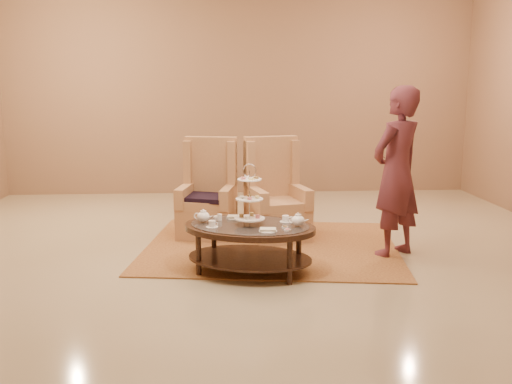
{
  "coord_description": "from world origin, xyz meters",
  "views": [
    {
      "loc": [
        -0.36,
        -5.91,
        1.86
      ],
      "look_at": [
        0.03,
        0.2,
        0.72
      ],
      "focal_mm": 40.0,
      "sensor_mm": 36.0,
      "label": 1
    }
  ],
  "objects": [
    {
      "name": "armchair_left",
      "position": [
        -0.51,
        1.12,
        0.41
      ],
      "size": [
        0.78,
        0.8,
        1.22
      ],
      "rotation": [
        0.0,
        0.0,
        -0.2
      ],
      "color": "tan",
      "rests_on": "ground"
    },
    {
      "name": "tea_table",
      "position": [
        -0.07,
        -0.4,
        0.4
      ],
      "size": [
        1.54,
        1.28,
        1.11
      ],
      "rotation": [
        0.0,
        0.0,
        -0.32
      ],
      "color": "black",
      "rests_on": "ground"
    },
    {
      "name": "rug",
      "position": [
        0.23,
        0.52,
        0.01
      ],
      "size": [
        3.19,
        2.78,
        0.02
      ],
      "rotation": [
        0.0,
        0.0,
        -0.14
      ],
      "color": "#AB7A3D",
      "rests_on": "ground"
    },
    {
      "name": "armchair_right",
      "position": [
        0.32,
        0.93,
        0.42
      ],
      "size": [
        0.81,
        0.83,
        1.24
      ],
      "rotation": [
        0.0,
        0.0,
        0.23
      ],
      "color": "tan",
      "rests_on": "ground"
    },
    {
      "name": "wall_back",
      "position": [
        0.0,
        4.0,
        1.75
      ],
      "size": [
        8.0,
        0.04,
        3.5
      ],
      "primitive_type": "cube",
      "color": "#89664B",
      "rests_on": "ground"
    },
    {
      "name": "ground",
      "position": [
        0.0,
        0.0,
        0.0
      ],
      "size": [
        8.0,
        8.0,
        0.0
      ],
      "primitive_type": "plane",
      "color": "tan",
      "rests_on": "ground"
    },
    {
      "name": "person",
      "position": [
        1.56,
        0.11,
        0.93
      ],
      "size": [
        0.81,
        0.76,
        1.86
      ],
      "rotation": [
        0.0,
        0.0,
        3.76
      ],
      "color": "#57252D",
      "rests_on": "ground"
    },
    {
      "name": "ceiling",
      "position": [
        0.0,
        0.0,
        0.0
      ],
      "size": [
        8.0,
        8.0,
        0.02
      ],
      "primitive_type": "cube",
      "color": "white",
      "rests_on": "ground"
    }
  ]
}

